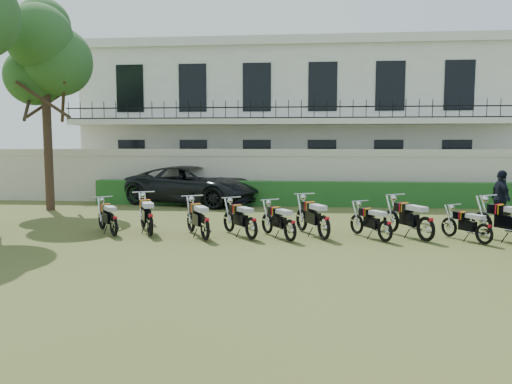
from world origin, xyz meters
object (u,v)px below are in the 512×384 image
Objects in this scene: motorcycle_4 at (290,225)px; motorcycle_0 at (114,220)px; motorcycle_1 at (150,219)px; motorcycle_7 at (426,223)px; motorcycle_5 at (324,221)px; suv at (193,185)px; motorcycle_8 at (484,229)px; motorcycle_3 at (251,223)px; tree_west_near at (45,53)px; motorcycle_2 at (205,223)px; officer_5 at (501,198)px; motorcycle_6 at (385,226)px.

motorcycle_0 is at bearing 144.36° from motorcycle_4.
motorcycle_1 is 7.36m from motorcycle_7.
motorcycle_5 reaches higher than motorcycle_4.
motorcycle_0 is at bearing 156.87° from motorcycle_1.
motorcycle_1 is at bearing 155.05° from motorcycle_5.
motorcycle_4 is 0.86× the size of motorcycle_7.
suv reaches higher than motorcycle_0.
motorcycle_4 is 1.07× the size of motorcycle_8.
motorcycle_3 reaches higher than motorcycle_0.
tree_west_near is 4.13× the size of motorcycle_1.
officer_5 is at bearing -7.96° from motorcycle_2.
suv reaches higher than motorcycle_4.
tree_west_near reaches higher than motorcycle_0.
motorcycle_3 is 3.50m from motorcycle_6.
motorcycle_1 is at bearing -34.42° from motorcycle_0.
motorcycle_8 is (2.45, -0.09, -0.02)m from motorcycle_6.
motorcycle_4 is (3.85, -0.31, -0.06)m from motorcycle_1.
motorcycle_6 is 0.84× the size of motorcycle_7.
motorcycle_8 is at bearing -26.74° from motorcycle_2.
motorcycle_3 is (8.26, -5.13, -5.41)m from tree_west_near.
tree_west_near is at bearing 130.21° from motorcycle_7.
motorcycle_1 is 10.66m from officer_5.
motorcycle_1 and motorcycle_7 have the same top height.
motorcycle_1 is at bearing 148.42° from motorcycle_6.
motorcycle_3 is 8.18m from suv.
motorcycle_2 is at bearing 153.14° from motorcycle_6.
tree_west_near is 5.18× the size of motorcycle_0.
motorcycle_6 is at bearing 157.81° from motorcycle_7.
motorcycle_7 is 4.06m from officer_5.
motorcycle_6 is at bearing -27.96° from motorcycle_4.
motorcycle_1 reaches higher than motorcycle_4.
motorcycle_3 is 1.01× the size of motorcycle_6.
suv reaches higher than motorcycle_6.
motorcycle_5 is (3.12, 0.41, 0.02)m from motorcycle_2.
motorcycle_4 is at bearing 156.53° from motorcycle_7.
motorcycle_4 is at bearing -30.29° from motorcycle_1.
motorcycle_8 is 0.26× the size of suv.
suv reaches higher than motorcycle_8.
motorcycle_7 is at bearing -24.16° from motorcycle_6.
motorcycle_0 is 2.65m from motorcycle_2.
motorcycle_1 is 8.76m from motorcycle_8.
motorcycle_0 is 11.65m from officer_5.
motorcycle_8 is at bearing -27.00° from motorcycle_1.
motorcycle_3 is (2.81, -0.15, -0.04)m from motorcycle_1.
motorcycle_7 is 1.07× the size of officer_5.
motorcycle_4 is 8.79m from suv.
motorcycle_5 is 1.21× the size of motorcycle_6.
suv reaches higher than motorcycle_2.
motorcycle_4 is at bearing 110.45° from officer_5.
officer_5 is (15.72, -2.18, -5.02)m from tree_west_near.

